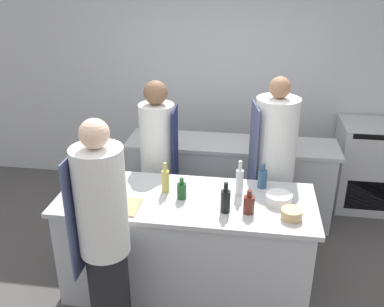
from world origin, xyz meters
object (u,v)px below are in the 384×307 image
(bowl_mixing_large, at_px, (279,199))
(bottle_wine, at_px, (262,178))
(chef_at_pass_far, at_px, (273,169))
(bowl_prep_small, at_px, (292,214))
(chef_at_stove, at_px, (158,163))
(bottle_olive_oil, at_px, (182,190))
(bottle_cooking_oil, at_px, (239,181))
(bottle_sauce, at_px, (165,180))
(oven_range, at_px, (374,166))
(bottle_vinegar, at_px, (249,204))
(bottle_water, at_px, (225,200))
(stockpot, at_px, (271,139))
(chef_at_prep_near, at_px, (104,241))
(cup, at_px, (86,183))

(bowl_mixing_large, bearing_deg, bottle_wine, 117.93)
(chef_at_pass_far, height_order, bowl_prep_small, chef_at_pass_far)
(chef_at_stove, height_order, bowl_mixing_large, chef_at_stove)
(bottle_olive_oil, distance_m, bowl_prep_small, 0.90)
(bottle_cooking_oil, distance_m, bottle_sauce, 0.62)
(chef_at_pass_far, bearing_deg, bottle_wine, 155.86)
(oven_range, relative_size, bottle_vinegar, 5.32)
(oven_range, xyz_separation_m, bottle_vinegar, (-1.44, -1.91, 0.48))
(bottle_vinegar, xyz_separation_m, bowl_prep_small, (0.32, -0.04, -0.04))
(bottle_water, bearing_deg, stockpot, 74.79)
(bottle_water, bearing_deg, bottle_cooking_oil, 72.32)
(bottle_olive_oil, xyz_separation_m, bottle_sauce, (-0.16, 0.09, 0.03))
(chef_at_prep_near, relative_size, chef_at_stove, 1.06)
(chef_at_stove, relative_size, bottle_olive_oil, 9.25)
(chef_at_prep_near, xyz_separation_m, bottle_vinegar, (0.99, 0.52, 0.08))
(bottle_sauce, relative_size, bottle_water, 1.06)
(oven_range, distance_m, bottle_olive_oil, 2.70)
(bottle_wine, bearing_deg, bottle_vinegar, -103.29)
(bowl_mixing_large, relative_size, bowl_prep_small, 1.31)
(oven_range, xyz_separation_m, bowl_mixing_large, (-1.20, -1.72, 0.44))
(bottle_olive_oil, distance_m, bottle_cooking_oil, 0.49)
(chef_at_stove, relative_size, chef_at_pass_far, 0.95)
(chef_at_prep_near, distance_m, cup, 0.82)
(oven_range, bearing_deg, bottle_cooking_oil, -133.12)
(chef_at_prep_near, bearing_deg, bottle_water, -57.92)
(chef_at_stove, distance_m, bottle_olive_oil, 0.84)
(bottle_vinegar, height_order, bottle_water, bottle_water)
(bottle_olive_oil, distance_m, cup, 0.84)
(bottle_olive_oil, xyz_separation_m, cup, (-0.84, 0.05, -0.03))
(stockpot, bearing_deg, bottle_water, -105.21)
(bottle_vinegar, bearing_deg, chef_at_stove, 135.79)
(chef_at_prep_near, bearing_deg, oven_range, -45.14)
(bottle_olive_oil, bearing_deg, bowl_mixing_large, 3.03)
(bottle_sauce, bearing_deg, bottle_water, -25.49)
(bowl_mixing_large, bearing_deg, bottle_vinegar, -141.85)
(bottle_vinegar, relative_size, bottle_wine, 0.88)
(chef_at_stove, bearing_deg, bottle_vinegar, 43.04)
(bowl_mixing_large, height_order, cup, cup)
(chef_at_stove, height_order, bottle_olive_oil, chef_at_stove)
(cup, bearing_deg, stockpot, 36.11)
(chef_at_prep_near, distance_m, bowl_prep_small, 1.40)
(chef_at_stove, bearing_deg, bottle_wine, 63.21)
(bottle_wine, height_order, bowl_prep_small, bottle_wine)
(bottle_sauce, bearing_deg, bowl_mixing_large, -3.22)
(bowl_mixing_large, bearing_deg, bottle_olive_oil, -176.97)
(bottle_cooking_oil, distance_m, bowl_mixing_large, 0.35)
(bottle_vinegar, distance_m, bowl_prep_small, 0.33)
(bottle_vinegar, relative_size, bottle_sauce, 0.73)
(bottle_cooking_oil, xyz_separation_m, bowl_mixing_large, (0.32, -0.10, -0.08))
(chef_at_prep_near, height_order, bottle_vinegar, chef_at_prep_near)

